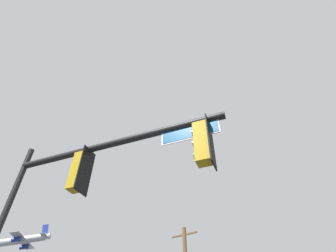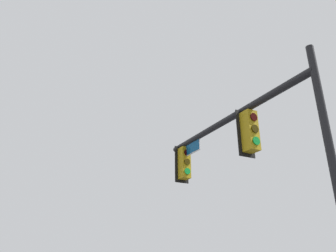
% 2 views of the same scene
% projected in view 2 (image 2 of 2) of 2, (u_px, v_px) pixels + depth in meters
% --- Properties ---
extents(signal_pole_near, '(6.13, 1.58, 6.18)m').
position_uv_depth(signal_pole_near, '(235.00, 146.00, 8.98)').
color(signal_pole_near, black).
rests_on(signal_pole_near, ground_plane).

